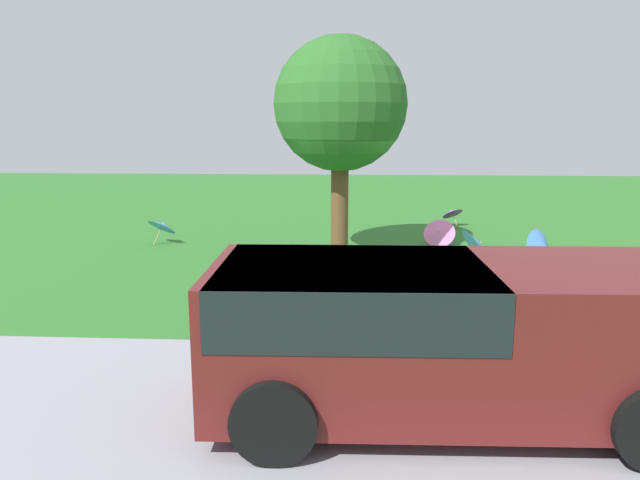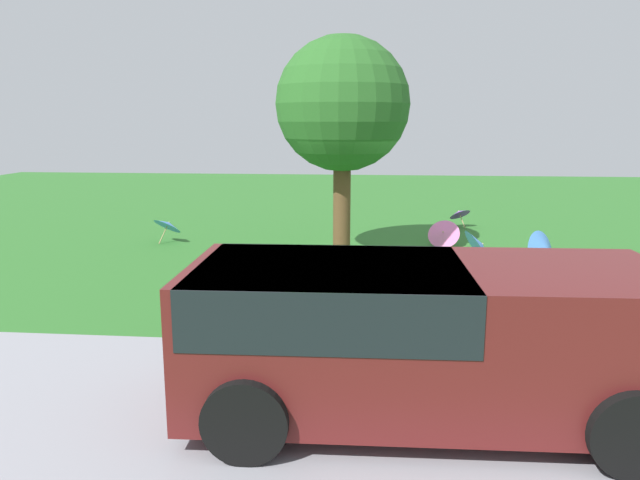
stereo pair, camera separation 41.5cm
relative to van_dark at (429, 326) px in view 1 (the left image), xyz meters
The scene contains 12 objects.
ground 7.26m from the van_dark, 84.35° to the right, with size 40.00×40.00×0.00m, color #2D6B28.
road_strip 1.15m from the van_dark, ahead, with size 40.00×3.75×0.01m, color gray.
van_dark is the anchor object (origin of this frame).
park_bench 3.45m from the van_dark, 66.58° to the right, with size 1.66×0.73×0.90m.
shade_tree 7.61m from the van_dark, 81.63° to the right, with size 2.82×2.82×4.66m.
parasol_orange_0 4.90m from the van_dark, 86.25° to the right, with size 0.70×0.63×0.52m.
parasol_purple_0 11.24m from the van_dark, 100.27° to the right, with size 0.79×0.78×0.60m.
parasol_blue_1 9.79m from the van_dark, 57.02° to the right, with size 0.94×0.93×0.68m.
parasol_blue_2 6.82m from the van_dark, 105.42° to the right, with size 0.83×0.93×0.79m.
parasol_blue_3 4.36m from the van_dark, 108.39° to the right, with size 0.65×0.70×0.57m.
parasol_blue_4 6.37m from the van_dark, 116.81° to the right, with size 0.90×0.93×0.91m.
parasol_pink_0 8.40m from the van_dark, 98.70° to the right, with size 0.87×0.74×0.66m.
Camera 1 is at (0.05, 12.82, 2.90)m, focal length 33.49 mm.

